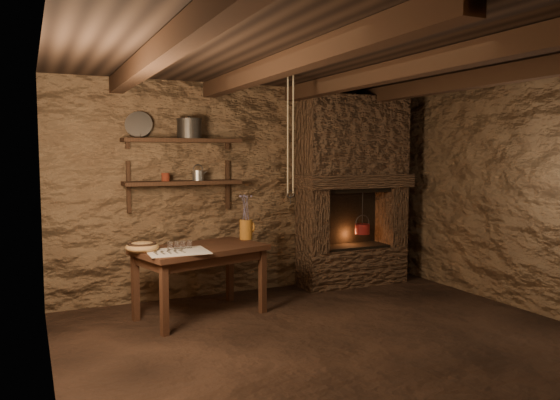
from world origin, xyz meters
name	(u,v)px	position (x,y,z in m)	size (l,w,h in m)	color
floor	(339,343)	(0.00, 0.00, 0.00)	(4.50, 4.50, 0.00)	black
back_wall	(251,189)	(0.00, 2.00, 1.20)	(4.50, 0.04, 2.40)	#4F3825
front_wall	(547,236)	(0.00, -2.00, 1.20)	(4.50, 0.04, 2.40)	#4F3825
left_wall	(48,216)	(-2.25, 0.00, 1.20)	(0.04, 4.00, 2.40)	#4F3825
right_wall	(532,194)	(2.25, 0.00, 1.20)	(0.04, 4.00, 2.40)	#4F3825
ceiling	(342,57)	(0.00, 0.00, 2.40)	(4.50, 4.00, 0.04)	black
beam_far_left	(158,54)	(-1.50, 0.00, 2.31)	(0.14, 3.95, 0.16)	black
beam_mid_left	(286,64)	(-0.50, 0.00, 2.31)	(0.14, 3.95, 0.16)	black
beam_mid_right	(392,72)	(0.50, 0.00, 2.31)	(0.14, 3.95, 0.16)	black
beam_far_right	(479,79)	(1.50, 0.00, 2.31)	(0.14, 3.95, 0.16)	black
shelf_lower	(183,183)	(-0.85, 1.84, 1.30)	(1.25, 0.30, 0.04)	black
shelf_upper	(182,141)	(-0.85, 1.84, 1.75)	(1.25, 0.30, 0.04)	black
hearth	(353,185)	(1.25, 1.77, 1.23)	(1.43, 0.51, 2.30)	#35241A
work_table	(200,279)	(-0.85, 1.23, 0.38)	(1.37, 1.00, 0.70)	black
linen_cloth	(178,252)	(-1.12, 1.03, 0.70)	(0.55, 0.44, 0.01)	silver
pewter_cutlery_row	(178,251)	(-1.12, 1.01, 0.71)	(0.46, 0.18, 0.01)	gray
drinking_glasses	(177,245)	(-1.11, 1.14, 0.74)	(0.18, 0.05, 0.07)	white
stoneware_jug	(246,220)	(-0.27, 1.47, 0.91)	(0.16, 0.15, 0.48)	#AD6921
wooden_bowl	(142,247)	(-1.41, 1.22, 0.74)	(0.31, 0.31, 0.11)	olive
iron_stockpot	(189,130)	(-0.77, 1.84, 1.87)	(0.26, 0.26, 0.19)	#2B2926
tin_pan	(139,125)	(-1.28, 1.94, 1.91)	(0.28, 0.28, 0.04)	#A8A8A3
small_kettle	(198,175)	(-0.68, 1.84, 1.38)	(0.16, 0.12, 0.17)	#A8A8A3
rusty_tin	(166,177)	(-1.04, 1.84, 1.36)	(0.09, 0.09, 0.09)	#541B10
red_pot	(362,228)	(1.37, 1.72, 0.69)	(0.20, 0.20, 0.54)	maroon
hanging_ropes	(290,135)	(0.05, 1.05, 1.80)	(0.08, 0.08, 1.20)	beige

